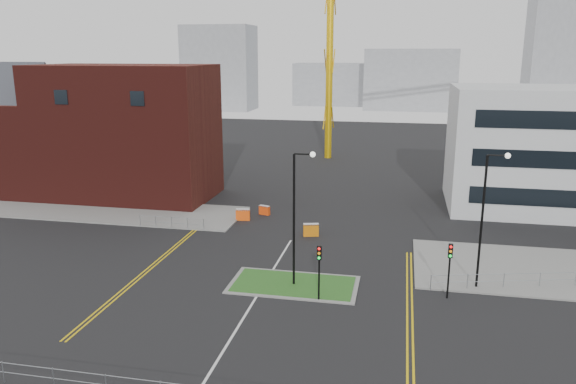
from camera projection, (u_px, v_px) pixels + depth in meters
name	position (u px, v px, depth m)	size (l,w,h in m)	color
ground	(230.00, 340.00, 30.61)	(200.00, 200.00, 0.00)	black
pavement_left	(103.00, 210.00, 55.40)	(28.00, 8.00, 0.12)	slate
island_kerb	(294.00, 285.00, 37.82)	(8.60, 4.60, 0.08)	slate
grass_island	(294.00, 284.00, 37.81)	(8.00, 4.00, 0.12)	#20541C
brick_building	(101.00, 133.00, 60.03)	(24.20, 10.07, 14.24)	#4A1612
streetlamp_island	(297.00, 208.00, 36.46)	(1.46, 0.36, 9.18)	black
streetlamp_right_near	(486.00, 210.00, 36.03)	(1.46, 0.36, 9.18)	black
traffic_light_island	(319.00, 262.00, 34.89)	(0.28, 0.33, 3.65)	black
traffic_light_right	(450.00, 260.00, 35.23)	(0.28, 0.33, 3.65)	black
railing_left	(171.00, 221.00, 49.68)	(6.05, 0.05, 1.10)	gray
railing_right	(576.00, 276.00, 37.35)	(19.05, 5.05, 1.10)	gray
centre_line	(240.00, 323.00, 32.51)	(0.15, 30.00, 0.01)	silver
yellow_left_a	(154.00, 263.00, 41.87)	(0.12, 24.00, 0.01)	gold
yellow_left_b	(158.00, 263.00, 41.81)	(0.12, 24.00, 0.01)	gold
yellow_right_a	(407.00, 308.00, 34.46)	(0.12, 20.00, 0.01)	gold
yellow_right_b	(412.00, 308.00, 34.40)	(0.12, 20.00, 0.01)	gold
skyline_a	(220.00, 68.00, 149.75)	(18.00, 12.00, 22.00)	gray
skyline_b	(410.00, 80.00, 150.23)	(24.00, 12.00, 16.00)	gray
skyline_c	(558.00, 57.00, 137.20)	(14.00, 12.00, 28.00)	gray
skyline_d	(347.00, 84.00, 163.73)	(30.00, 12.00, 12.00)	gray
barrier_left	(243.00, 214.00, 52.26)	(1.34, 0.64, 1.09)	#FF520E
barrier_mid	(264.00, 210.00, 54.08)	(1.13, 0.67, 0.90)	#F1440D
barrier_right	(311.00, 229.00, 47.79)	(1.37, 0.75, 1.09)	orange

